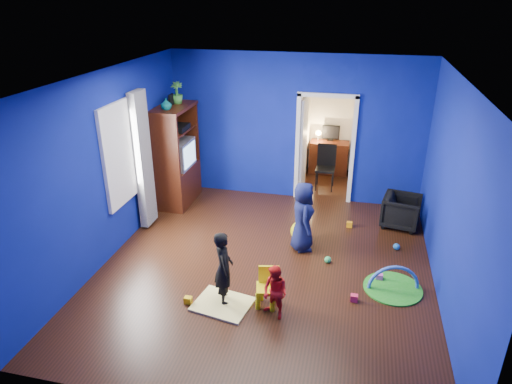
% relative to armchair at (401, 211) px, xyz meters
% --- Properties ---
extents(floor, '(5.00, 5.50, 0.01)m').
position_rel_armchair_xyz_m(floor, '(-2.10, -1.88, -0.29)').
color(floor, black).
rests_on(floor, ground).
extents(ceiling, '(5.00, 5.50, 0.01)m').
position_rel_armchair_xyz_m(ceiling, '(-2.10, -1.88, 2.61)').
color(ceiling, white).
rests_on(ceiling, wall_back).
extents(wall_back, '(5.00, 0.02, 2.90)m').
position_rel_armchair_xyz_m(wall_back, '(-2.10, 0.87, 1.16)').
color(wall_back, navy).
rests_on(wall_back, floor).
extents(wall_front, '(5.00, 0.02, 2.90)m').
position_rel_armchair_xyz_m(wall_front, '(-2.10, -4.63, 1.16)').
color(wall_front, navy).
rests_on(wall_front, floor).
extents(wall_left, '(0.02, 5.50, 2.90)m').
position_rel_armchair_xyz_m(wall_left, '(-4.60, -1.88, 1.16)').
color(wall_left, navy).
rests_on(wall_left, floor).
extents(wall_right, '(0.02, 5.50, 2.90)m').
position_rel_armchair_xyz_m(wall_right, '(0.40, -1.88, 1.16)').
color(wall_right, navy).
rests_on(wall_right, floor).
extents(alcove, '(1.00, 1.75, 2.50)m').
position_rel_armchair_xyz_m(alcove, '(-1.50, 1.75, 0.96)').
color(alcove, silver).
rests_on(alcove, floor).
extents(armchair, '(0.76, 0.74, 0.59)m').
position_rel_armchair_xyz_m(armchair, '(0.00, 0.00, 0.00)').
color(armchair, black).
rests_on(armchair, floor).
extents(child_black, '(0.39, 0.46, 1.07)m').
position_rel_armchair_xyz_m(child_black, '(-2.48, -2.83, 0.24)').
color(child_black, black).
rests_on(child_black, floor).
extents(child_navy, '(0.53, 0.66, 1.18)m').
position_rel_armchair_xyz_m(child_navy, '(-1.64, -1.19, 0.29)').
color(child_navy, '#0F133A').
rests_on(child_navy, floor).
extents(toddler_red, '(0.46, 0.43, 0.75)m').
position_rel_armchair_xyz_m(toddler_red, '(-1.75, -2.99, 0.08)').
color(toddler_red, red).
rests_on(toddler_red, floor).
extents(vase, '(0.20, 0.20, 0.21)m').
position_rel_armchair_xyz_m(vase, '(-4.31, -0.21, 1.77)').
color(vase, '#0D616F').
rests_on(vase, tv_armoire).
extents(potted_plant, '(0.28, 0.28, 0.41)m').
position_rel_armchair_xyz_m(potted_plant, '(-4.31, 0.31, 1.87)').
color(potted_plant, green).
rests_on(potted_plant, tv_armoire).
extents(tv_armoire, '(0.58, 1.14, 1.96)m').
position_rel_armchair_xyz_m(tv_armoire, '(-4.31, 0.09, 0.69)').
color(tv_armoire, '#3A1109').
rests_on(tv_armoire, floor).
extents(crt_tv, '(0.46, 0.70, 0.54)m').
position_rel_armchair_xyz_m(crt_tv, '(-4.27, 0.09, 0.73)').
color(crt_tv, silver).
rests_on(crt_tv, tv_armoire).
extents(yellow_blanket, '(0.85, 0.73, 0.03)m').
position_rel_armchair_xyz_m(yellow_blanket, '(-2.48, -2.93, -0.28)').
color(yellow_blanket, '#F2E07A').
rests_on(yellow_blanket, floor).
extents(hopper_ball, '(0.36, 0.36, 0.36)m').
position_rel_armchair_xyz_m(hopper_ball, '(-1.69, -0.94, -0.12)').
color(hopper_ball, yellow).
rests_on(hopper_ball, floor).
extents(kid_chair, '(0.33, 0.33, 0.50)m').
position_rel_armchair_xyz_m(kid_chair, '(-1.90, -2.79, -0.04)').
color(kid_chair, yellow).
rests_on(kid_chair, floor).
extents(play_mat, '(0.83, 0.83, 0.02)m').
position_rel_armchair_xyz_m(play_mat, '(-0.20, -2.02, -0.28)').
color(play_mat, green).
rests_on(play_mat, floor).
extents(toy_arch, '(0.74, 0.21, 0.75)m').
position_rel_armchair_xyz_m(toy_arch, '(-0.20, -2.02, -0.27)').
color(toy_arch, '#3F8CD8').
rests_on(toy_arch, floor).
extents(window_left, '(0.03, 0.95, 1.55)m').
position_rel_armchair_xyz_m(window_left, '(-4.58, -1.53, 1.26)').
color(window_left, white).
rests_on(window_left, wall_left).
extents(curtain, '(0.14, 0.42, 2.40)m').
position_rel_armchair_xyz_m(curtain, '(-4.47, -0.98, 0.96)').
color(curtain, slate).
rests_on(curtain, floor).
extents(doorway, '(1.16, 0.10, 2.10)m').
position_rel_armchair_xyz_m(doorway, '(-1.50, 0.87, 0.76)').
color(doorway, white).
rests_on(doorway, floor).
extents(study_desk, '(0.88, 0.44, 0.75)m').
position_rel_armchair_xyz_m(study_desk, '(-1.50, 2.38, 0.08)').
color(study_desk, '#3D140A').
rests_on(study_desk, floor).
extents(desk_monitor, '(0.40, 0.05, 0.32)m').
position_rel_armchair_xyz_m(desk_monitor, '(-1.50, 2.50, 0.66)').
color(desk_monitor, black).
rests_on(desk_monitor, study_desk).
extents(desk_lamp, '(0.14, 0.14, 0.14)m').
position_rel_armchair_xyz_m(desk_lamp, '(-1.78, 2.44, 0.64)').
color(desk_lamp, '#FFD88C').
rests_on(desk_lamp, study_desk).
extents(folding_chair, '(0.40, 0.40, 0.92)m').
position_rel_armchair_xyz_m(folding_chair, '(-1.50, 1.42, 0.17)').
color(folding_chair, black).
rests_on(folding_chair, floor).
extents(book_shelf, '(0.88, 0.24, 0.04)m').
position_rel_armchair_xyz_m(book_shelf, '(-1.50, 2.49, 1.73)').
color(book_shelf, white).
rests_on(book_shelf, study_desk).
extents(toy_0, '(0.10, 0.08, 0.10)m').
position_rel_armchair_xyz_m(toy_0, '(-0.74, -2.44, -0.24)').
color(toy_0, '#E22545').
rests_on(toy_0, floor).
extents(toy_1, '(0.11, 0.11, 0.11)m').
position_rel_armchair_xyz_m(toy_1, '(-0.10, -0.88, -0.24)').
color(toy_1, '#237CCA').
rests_on(toy_1, floor).
extents(toy_2, '(0.10, 0.08, 0.10)m').
position_rel_armchair_xyz_m(toy_2, '(-2.96, -3.00, -0.24)').
color(toy_2, '#E0AA0B').
rests_on(toy_2, floor).
extents(toy_3, '(0.11, 0.11, 0.11)m').
position_rel_armchair_xyz_m(toy_3, '(-1.17, -1.53, -0.24)').
color(toy_3, green).
rests_on(toy_3, floor).
extents(toy_4, '(0.10, 0.08, 0.10)m').
position_rel_armchair_xyz_m(toy_4, '(-0.39, -1.84, -0.24)').
color(toy_4, '#CC4CA6').
rests_on(toy_4, floor).
extents(toy_5, '(0.10, 0.08, 0.10)m').
position_rel_armchair_xyz_m(toy_5, '(-0.89, -0.26, -0.24)').
color(toy_5, orange).
rests_on(toy_5, floor).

